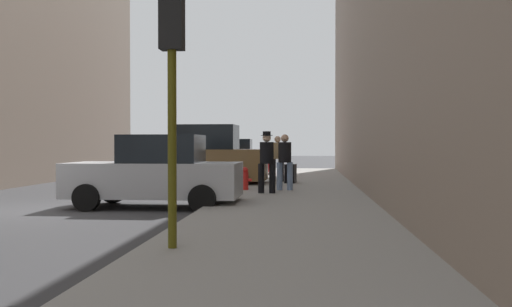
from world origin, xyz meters
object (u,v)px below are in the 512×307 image
object	(u,v)px
parked_bronze_suv	(204,159)
fire_hydrant	(245,179)
traffic_light	(172,57)
pedestrian_in_jeans	(285,159)
parked_red_hatchback	(228,159)
rolling_suitcase	(291,173)
pedestrian_in_tan_coat	(278,156)
parked_silver_sedan	(156,173)
pedestrian_with_fedora	(267,159)

from	to	relation	value
parked_bronze_suv	fire_hydrant	size ratio (longest dim) A/B	6.60
traffic_light	pedestrian_in_jeans	distance (m)	10.04
parked_red_hatchback	rolling_suitcase	distance (m)	6.92
pedestrian_in_tan_coat	parked_red_hatchback	bearing A→B (deg)	115.94
parked_silver_sedan	pedestrian_with_fedora	bearing A→B (deg)	45.02
pedestrian_in_tan_coat	pedestrian_in_jeans	distance (m)	3.97
parked_silver_sedan	pedestrian_with_fedora	xyz separation A→B (m)	(2.56, 2.56, 0.29)
pedestrian_in_jeans	rolling_suitcase	bearing A→B (deg)	88.30
fire_hydrant	pedestrian_in_tan_coat	world-z (taller)	pedestrian_in_tan_coat
parked_silver_sedan	pedestrian_with_fedora	world-z (taller)	pedestrian_with_fedora
parked_red_hatchback	pedestrian_in_tan_coat	distance (m)	5.98
pedestrian_in_jeans	rolling_suitcase	distance (m)	3.23
parked_bronze_suv	fire_hydrant	distance (m)	3.45
parked_bronze_suv	traffic_light	size ratio (longest dim) A/B	1.29
pedestrian_with_fedora	pedestrian_in_tan_coat	bearing A→B (deg)	89.33
fire_hydrant	traffic_light	world-z (taller)	traffic_light
fire_hydrant	rolling_suitcase	size ratio (longest dim) A/B	0.68
parked_red_hatchback	pedestrian_in_tan_coat	size ratio (longest dim) A/B	2.48
parked_red_hatchback	traffic_light	world-z (taller)	traffic_light
parked_bronze_suv	traffic_light	world-z (taller)	traffic_light
pedestrian_with_fedora	parked_silver_sedan	bearing A→B (deg)	-134.98
rolling_suitcase	parked_bronze_suv	bearing A→B (deg)	-174.58
parked_red_hatchback	pedestrian_in_jeans	size ratio (longest dim) A/B	2.48
traffic_light	parked_silver_sedan	bearing A→B (deg)	106.88
parked_bronze_suv	parked_silver_sedan	bearing A→B (deg)	-90.00
parked_bronze_suv	pedestrian_with_fedora	distance (m)	4.78
fire_hydrant	pedestrian_with_fedora	distance (m)	1.51
fire_hydrant	traffic_light	xyz separation A→B (m)	(0.05, -9.81, 2.26)
parked_bronze_suv	pedestrian_in_tan_coat	distance (m)	2.83
traffic_light	parked_red_hatchback	bearing A→B (deg)	95.53
pedestrian_in_jeans	pedestrian_with_fedora	bearing A→B (deg)	-112.08
pedestrian_in_jeans	traffic_light	bearing A→B (deg)	-96.83
parked_bronze_suv	parked_red_hatchback	xyz separation A→B (m)	(0.00, 6.46, -0.18)
pedestrian_in_tan_coat	rolling_suitcase	xyz separation A→B (m)	(0.51, -0.78, -0.61)
pedestrian_in_tan_coat	pedestrian_in_jeans	size ratio (longest dim) A/B	1.00
parked_bronze_suv	parked_red_hatchback	bearing A→B (deg)	90.00
parked_red_hatchback	pedestrian_in_jeans	world-z (taller)	pedestrian_in_jeans
parked_silver_sedan	pedestrian_in_tan_coat	bearing A→B (deg)	71.20
parked_bronze_suv	pedestrian_in_tan_coat	bearing A→B (deg)	22.47
pedestrian_in_jeans	pedestrian_in_tan_coat	bearing A→B (deg)	96.01
traffic_light	pedestrian_in_jeans	size ratio (longest dim) A/B	2.11
parked_red_hatchback	pedestrian_with_fedora	bearing A→B (deg)	-76.32
rolling_suitcase	parked_silver_sedan	bearing A→B (deg)	-114.38
parked_red_hatchback	pedestrian_in_tan_coat	xyz separation A→B (m)	(2.61, -5.37, 0.26)
pedestrian_in_jeans	parked_bronze_suv	bearing A→B (deg)	136.58
parked_bronze_suv	pedestrian_in_jeans	bearing A→B (deg)	-43.42
parked_silver_sedan	pedestrian_in_tan_coat	size ratio (longest dim) A/B	2.46
pedestrian_in_jeans	rolling_suitcase	size ratio (longest dim) A/B	1.64
traffic_light	fire_hydrant	bearing A→B (deg)	90.29
parked_red_hatchback	traffic_light	size ratio (longest dim) A/B	1.18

